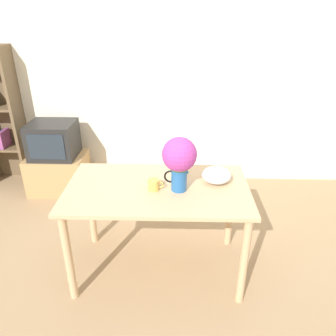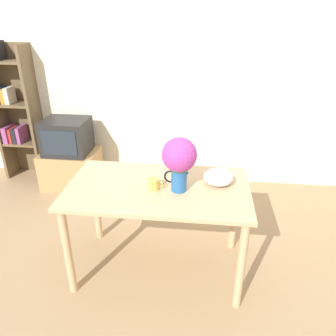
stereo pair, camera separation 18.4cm
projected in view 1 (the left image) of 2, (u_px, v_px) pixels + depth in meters
ground_plane at (172, 287)px, 2.61m from camera, size 12.00×12.00×0.00m
wall_back at (176, 76)px, 3.76m from camera, size 8.00×0.05×2.60m
table at (158, 200)px, 2.52m from camera, size 1.38×0.80×0.79m
flower_vase at (179, 159)px, 2.33m from camera, size 0.25×0.25×0.41m
coffee_mug at (154, 185)px, 2.42m from camera, size 0.12×0.09×0.08m
white_bowl at (216, 175)px, 2.52m from camera, size 0.23×0.23×0.11m
tv_stand at (59, 173)px, 3.93m from camera, size 0.66×0.47×0.45m
tv_set at (53, 140)px, 3.74m from camera, size 0.51×0.45×0.40m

